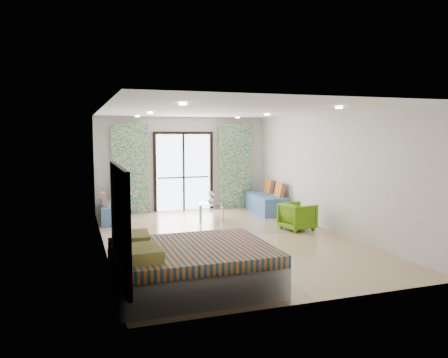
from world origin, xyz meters
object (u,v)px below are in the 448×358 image
object	(u,v)px
daybed_left	(113,211)
armchair	(298,215)
daybed_right	(266,202)
coffee_table	(211,205)
bed	(190,266)

from	to	relation	value
daybed_left	armchair	world-z (taller)	daybed_left
daybed_left	daybed_right	bearing A→B (deg)	0.38
daybed_left	coffee_table	distance (m)	2.52
bed	daybed_left	bearing A→B (deg)	96.71
daybed_left	coffee_table	xyz separation A→B (m)	(2.44, -0.65, 0.13)
daybed_left	daybed_right	size ratio (longest dim) A/B	0.90
bed	coffee_table	size ratio (longest dim) A/B	2.75
daybed_right	armchair	size ratio (longest dim) A/B	2.68
bed	daybed_left	distance (m)	5.43
coffee_table	daybed_right	bearing A→B (deg)	15.74
daybed_left	daybed_right	distance (m)	4.23
bed	coffee_table	bearing A→B (deg)	69.18
daybed_right	coffee_table	distance (m)	1.87
daybed_left	coffee_table	size ratio (longest dim) A/B	2.05
coffee_table	armchair	distance (m)	2.37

